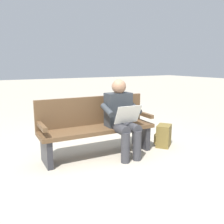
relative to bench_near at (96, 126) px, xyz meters
The scene contains 4 objects.
ground_plane 0.46m from the bench_near, 87.99° to the left, with size 40.00×40.00×0.00m, color #B7AD99.
bench_near is the anchor object (origin of this frame).
person_seated 0.43m from the bench_near, 142.35° to the left, with size 0.58×0.58×1.18m.
backpack 1.22m from the bench_near, 167.56° to the left, with size 0.37×0.36×0.38m.
Camera 1 is at (1.60, 3.23, 1.41)m, focal length 38.75 mm.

